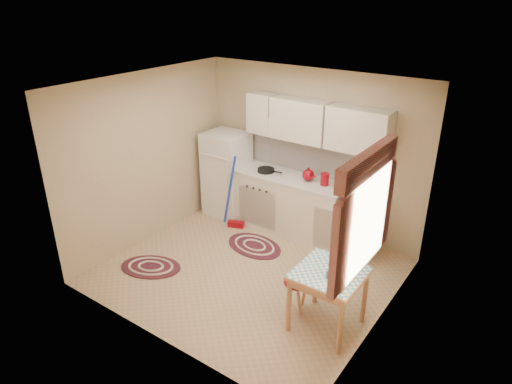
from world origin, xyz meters
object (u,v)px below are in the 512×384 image
base_cabinets (302,209)px  fridge (227,174)px  table (327,300)px  stool (297,295)px

base_cabinets → fridge: bearing=-178.0°
table → stool: (-0.41, 0.06, -0.15)m
table → fridge: bearing=149.1°
fridge → stool: fridge is taller
fridge → table: fridge is taller
stool → fridge: bearing=145.7°
base_cabinets → table: bearing=-52.3°
stool → table: bearing=-7.8°
fridge → stool: 2.81m
base_cabinets → stool: size_ratio=5.36×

